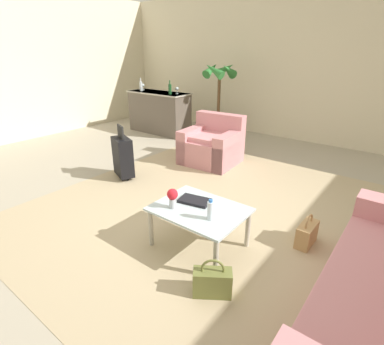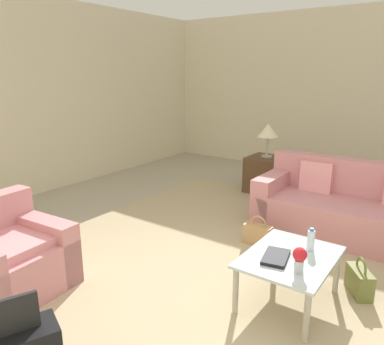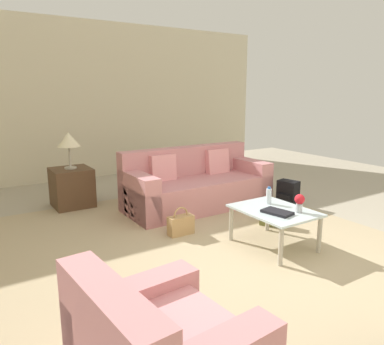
{
  "view_description": "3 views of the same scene",
  "coord_description": "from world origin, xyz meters",
  "px_view_note": "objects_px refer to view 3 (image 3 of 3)",
  "views": [
    {
      "loc": [
        1.94,
        -2.61,
        1.92
      ],
      "look_at": [
        0.13,
        -0.27,
        0.68
      ],
      "focal_mm": 28.0,
      "sensor_mm": 36.0,
      "label": 1
    },
    {
      "loc": [
        -2.41,
        -1.48,
        1.93
      ],
      "look_at": [
        0.2,
        0.37,
        1.08
      ],
      "focal_mm": 35.0,
      "sensor_mm": 36.0,
      "label": 2
    },
    {
      "loc": [
        -2.48,
        2.46,
        1.74
      ],
      "look_at": [
        0.89,
        0.29,
        0.87
      ],
      "focal_mm": 35.0,
      "sensor_mm": 36.0,
      "label": 3
    }
  ],
  "objects_px": {
    "couch": "(195,186)",
    "water_bottle": "(269,196)",
    "side_table": "(72,187)",
    "handbag_olive": "(273,216)",
    "backpack_black": "(288,194)",
    "table_lamp": "(69,141)",
    "handbag_tan": "(181,225)",
    "coffee_table_book": "(277,212)",
    "coffee_table": "(274,214)",
    "flower_vase": "(300,202)"
  },
  "relations": [
    {
      "from": "table_lamp",
      "to": "water_bottle",
      "type": "bearing_deg",
      "value": -148.39
    },
    {
      "from": "couch",
      "to": "water_bottle",
      "type": "bearing_deg",
      "value": -180.0
    },
    {
      "from": "coffee_table",
      "to": "backpack_black",
      "type": "xyz_separation_m",
      "value": [
        1.0,
        -1.29,
        -0.19
      ]
    },
    {
      "from": "coffee_table",
      "to": "flower_vase",
      "type": "distance_m",
      "value": 0.32
    },
    {
      "from": "couch",
      "to": "flower_vase",
      "type": "relative_size",
      "value": 10.81
    },
    {
      "from": "couch",
      "to": "backpack_black",
      "type": "relative_size",
      "value": 5.54
    },
    {
      "from": "water_bottle",
      "to": "backpack_black",
      "type": "xyz_separation_m",
      "value": [
        0.8,
        -1.19,
        -0.34
      ]
    },
    {
      "from": "coffee_table",
      "to": "coffee_table_book",
      "type": "height_order",
      "value": "coffee_table_book"
    },
    {
      "from": "coffee_table_book",
      "to": "handbag_olive",
      "type": "xyz_separation_m",
      "value": [
        0.61,
        -0.56,
        -0.33
      ]
    },
    {
      "from": "side_table",
      "to": "handbag_olive",
      "type": "relative_size",
      "value": 1.66
    },
    {
      "from": "handbag_olive",
      "to": "handbag_tan",
      "type": "bearing_deg",
      "value": 71.93
    },
    {
      "from": "couch",
      "to": "coffee_table",
      "type": "distance_m",
      "value": 1.8
    },
    {
      "from": "table_lamp",
      "to": "backpack_black",
      "type": "height_order",
      "value": "table_lamp"
    },
    {
      "from": "couch",
      "to": "backpack_black",
      "type": "xyz_separation_m",
      "value": [
        -0.8,
        -1.19,
        -0.11
      ]
    },
    {
      "from": "water_bottle",
      "to": "handbag_tan",
      "type": "bearing_deg",
      "value": 50.06
    },
    {
      "from": "flower_vase",
      "to": "handbag_tan",
      "type": "distance_m",
      "value": 1.46
    },
    {
      "from": "water_bottle",
      "to": "handbag_olive",
      "type": "xyz_separation_m",
      "value": [
        0.29,
        -0.38,
        -0.41
      ]
    },
    {
      "from": "handbag_tan",
      "to": "flower_vase",
      "type": "bearing_deg",
      "value": -141.98
    },
    {
      "from": "coffee_table_book",
      "to": "handbag_tan",
      "type": "bearing_deg",
      "value": 20.21
    },
    {
      "from": "couch",
      "to": "water_bottle",
      "type": "distance_m",
      "value": 1.61
    },
    {
      "from": "table_lamp",
      "to": "handbag_olive",
      "type": "bearing_deg",
      "value": -139.46
    },
    {
      "from": "side_table",
      "to": "couch",
      "type": "bearing_deg",
      "value": -122.11
    },
    {
      "from": "handbag_olive",
      "to": "backpack_black",
      "type": "bearing_deg",
      "value": -58.03
    },
    {
      "from": "coffee_table",
      "to": "side_table",
      "type": "distance_m",
      "value": 3.18
    },
    {
      "from": "coffee_table_book",
      "to": "side_table",
      "type": "bearing_deg",
      "value": 13.96
    },
    {
      "from": "coffee_table",
      "to": "side_table",
      "type": "relative_size",
      "value": 1.52
    },
    {
      "from": "water_bottle",
      "to": "flower_vase",
      "type": "xyz_separation_m",
      "value": [
        -0.42,
        -0.05,
        0.03
      ]
    },
    {
      "from": "coffee_table_book",
      "to": "backpack_black",
      "type": "height_order",
      "value": "coffee_table_book"
    },
    {
      "from": "side_table",
      "to": "handbag_tan",
      "type": "xyz_separation_m",
      "value": [
        -1.92,
        -0.79,
        -0.17
      ]
    },
    {
      "from": "coffee_table_book",
      "to": "handbag_olive",
      "type": "relative_size",
      "value": 0.88
    },
    {
      "from": "water_bottle",
      "to": "table_lamp",
      "type": "bearing_deg",
      "value": 31.61
    },
    {
      "from": "handbag_olive",
      "to": "coffee_table",
      "type": "bearing_deg",
      "value": 135.8
    },
    {
      "from": "couch",
      "to": "flower_vase",
      "type": "xyz_separation_m",
      "value": [
        -2.02,
        -0.05,
        0.26
      ]
    },
    {
      "from": "side_table",
      "to": "handbag_tan",
      "type": "bearing_deg",
      "value": -157.59
    },
    {
      "from": "coffee_table",
      "to": "side_table",
      "type": "xyz_separation_m",
      "value": [
        2.8,
        1.5,
        -0.08
      ]
    },
    {
      "from": "water_bottle",
      "to": "handbag_olive",
      "type": "bearing_deg",
      "value": -52.41
    },
    {
      "from": "coffee_table",
      "to": "flower_vase",
      "type": "height_order",
      "value": "flower_vase"
    },
    {
      "from": "side_table",
      "to": "backpack_black",
      "type": "bearing_deg",
      "value": -122.86
    },
    {
      "from": "flower_vase",
      "to": "backpack_black",
      "type": "xyz_separation_m",
      "value": [
        1.22,
        -1.14,
        -0.37
      ]
    },
    {
      "from": "couch",
      "to": "water_bottle",
      "type": "xyz_separation_m",
      "value": [
        -1.6,
        -0.0,
        0.23
      ]
    },
    {
      "from": "couch",
      "to": "handbag_olive",
      "type": "height_order",
      "value": "couch"
    },
    {
      "from": "table_lamp",
      "to": "couch",
      "type": "bearing_deg",
      "value": -122.11
    },
    {
      "from": "coffee_table",
      "to": "handbag_tan",
      "type": "bearing_deg",
      "value": 38.91
    },
    {
      "from": "water_bottle",
      "to": "coffee_table_book",
      "type": "xyz_separation_m",
      "value": [
        -0.32,
        0.18,
        -0.08
      ]
    },
    {
      "from": "coffee_table",
      "to": "coffee_table_book",
      "type": "xyz_separation_m",
      "value": [
        -0.12,
        0.08,
        0.08
      ]
    },
    {
      "from": "couch",
      "to": "water_bottle",
      "type": "relative_size",
      "value": 10.86
    },
    {
      "from": "side_table",
      "to": "backpack_black",
      "type": "xyz_separation_m",
      "value": [
        -1.8,
        -2.79,
        -0.1
      ]
    },
    {
      "from": "couch",
      "to": "flower_vase",
      "type": "bearing_deg",
      "value": -178.58
    },
    {
      "from": "side_table",
      "to": "backpack_black",
      "type": "height_order",
      "value": "side_table"
    },
    {
      "from": "side_table",
      "to": "handbag_olive",
      "type": "bearing_deg",
      "value": -139.46
    }
  ]
}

